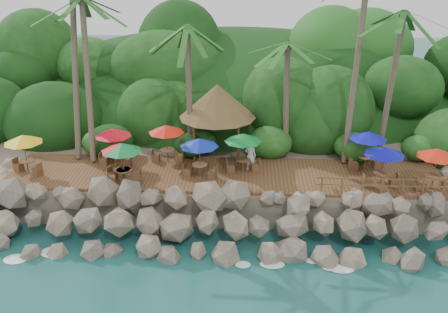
{
  "coord_description": "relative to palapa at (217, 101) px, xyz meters",
  "views": [
    {
      "loc": [
        1.4,
        -21.28,
        14.93
      ],
      "look_at": [
        0.0,
        6.0,
        3.4
      ],
      "focal_mm": 40.04,
      "sensor_mm": 36.0,
      "label": 1
    }
  ],
  "objects": [
    {
      "name": "land_base",
      "position": [
        0.61,
        6.54,
        -4.74
      ],
      "size": [
        32.0,
        25.2,
        2.1
      ],
      "primitive_type": "cube",
      "color": "gray",
      "rests_on": "ground"
    },
    {
      "name": "waiter",
      "position": [
        2.18,
        -2.85,
        -2.56
      ],
      "size": [
        0.71,
        0.5,
        1.86
      ],
      "primitive_type": "imported",
      "rotation": [
        0.0,
        0.0,
        3.06
      ],
      "color": "white",
      "rests_on": "terrace"
    },
    {
      "name": "jungle_hill",
      "position": [
        0.61,
        14.04,
        -5.79
      ],
      "size": [
        44.8,
        28.0,
        15.4
      ],
      "primitive_type": "ellipsoid",
      "color": "#143811",
      "rests_on": "ground"
    },
    {
      "name": "jungle_foliage",
      "position": [
        0.61,
        5.54,
        -5.79
      ],
      "size": [
        44.0,
        16.0,
        12.0
      ],
      "primitive_type": null,
      "color": "#143811",
      "rests_on": "ground"
    },
    {
      "name": "palapa",
      "position": [
        0.0,
        0.0,
        0.0
      ],
      "size": [
        4.98,
        4.98,
        4.6
      ],
      "color": "brown",
      "rests_on": "ground"
    },
    {
      "name": "ground",
      "position": [
        0.61,
        -9.46,
        -5.79
      ],
      "size": [
        140.0,
        140.0,
        0.0
      ],
      "primitive_type": "plane",
      "color": "#19514F",
      "rests_on": "ground"
    },
    {
      "name": "terrace",
      "position": [
        0.61,
        -3.46,
        -3.59
      ],
      "size": [
        26.0,
        5.0,
        0.2
      ],
      "primitive_type": "cube",
      "color": "brown",
      "rests_on": "land_base"
    },
    {
      "name": "foam_line",
      "position": [
        0.61,
        -9.16,
        -5.76
      ],
      "size": [
        25.2,
        0.8,
        0.06
      ],
      "color": "white",
      "rests_on": "ground"
    },
    {
      "name": "railing",
      "position": [
        9.42,
        -5.81,
        -2.88
      ],
      "size": [
        7.2,
        0.1,
        1.0
      ],
      "color": "brown",
      "rests_on": "terrace"
    },
    {
      "name": "palms",
      "position": [
        0.85,
        -0.8,
        6.13
      ],
      "size": [
        25.33,
        6.82,
        13.01
      ],
      "color": "brown",
      "rests_on": "ground"
    },
    {
      "name": "seawall",
      "position": [
        0.61,
        -7.46,
        -4.64
      ],
      "size": [
        29.0,
        4.0,
        2.3
      ],
      "primitive_type": null,
      "color": "gray",
      "rests_on": "ground"
    },
    {
      "name": "dining_clusters",
      "position": [
        0.15,
        -3.8,
        -1.46
      ],
      "size": [
        25.86,
        5.46,
        2.45
      ],
      "color": "brown",
      "rests_on": "terrace"
    }
  ]
}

